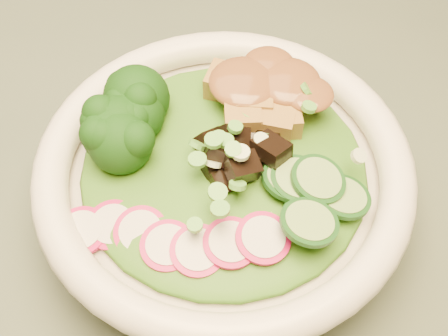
# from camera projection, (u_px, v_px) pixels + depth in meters

# --- Properties ---
(salad_bowl) EXTENTS (0.25, 0.25, 0.07)m
(salad_bowl) POSITION_uv_depth(u_px,v_px,m) (224.00, 184.00, 0.42)
(salad_bowl) COLOR white
(salad_bowl) RESTS_ON dining_table
(lettuce_bed) EXTENTS (0.19, 0.19, 0.02)m
(lettuce_bed) POSITION_uv_depth(u_px,v_px,m) (224.00, 167.00, 0.40)
(lettuce_bed) COLOR #295812
(lettuce_bed) RESTS_ON salad_bowl
(broccoli_florets) EXTENTS (0.07, 0.06, 0.04)m
(broccoli_florets) POSITION_uv_depth(u_px,v_px,m) (143.00, 126.00, 0.40)
(broccoli_florets) COLOR black
(broccoli_florets) RESTS_ON salad_bowl
(radish_slices) EXTENTS (0.10, 0.04, 0.02)m
(radish_slices) POSITION_uv_depth(u_px,v_px,m) (184.00, 241.00, 0.37)
(radish_slices) COLOR #B50D4D
(radish_slices) RESTS_ON salad_bowl
(cucumber_slices) EXTENTS (0.06, 0.06, 0.03)m
(cucumber_slices) POSITION_uv_depth(u_px,v_px,m) (312.00, 192.00, 0.38)
(cucumber_slices) COLOR #83B564
(cucumber_slices) RESTS_ON salad_bowl
(mushroom_heap) EXTENTS (0.06, 0.06, 0.04)m
(mushroom_heap) POSITION_uv_depth(u_px,v_px,m) (231.00, 143.00, 0.40)
(mushroom_heap) COLOR black
(mushroom_heap) RESTS_ON salad_bowl
(tofu_cubes) EXTENTS (0.08, 0.06, 0.03)m
(tofu_cubes) POSITION_uv_depth(u_px,v_px,m) (262.00, 97.00, 0.42)
(tofu_cubes) COLOR olive
(tofu_cubes) RESTS_ON salad_bowl
(peanut_sauce) EXTENTS (0.06, 0.05, 0.01)m
(peanut_sauce) POSITION_uv_depth(u_px,v_px,m) (263.00, 84.00, 0.41)
(peanut_sauce) COLOR brown
(peanut_sauce) RESTS_ON tofu_cubes
(scallion_garnish) EXTENTS (0.18, 0.18, 0.02)m
(scallion_garnish) POSITION_uv_depth(u_px,v_px,m) (224.00, 147.00, 0.38)
(scallion_garnish) COLOR #59A83B
(scallion_garnish) RESTS_ON salad_bowl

